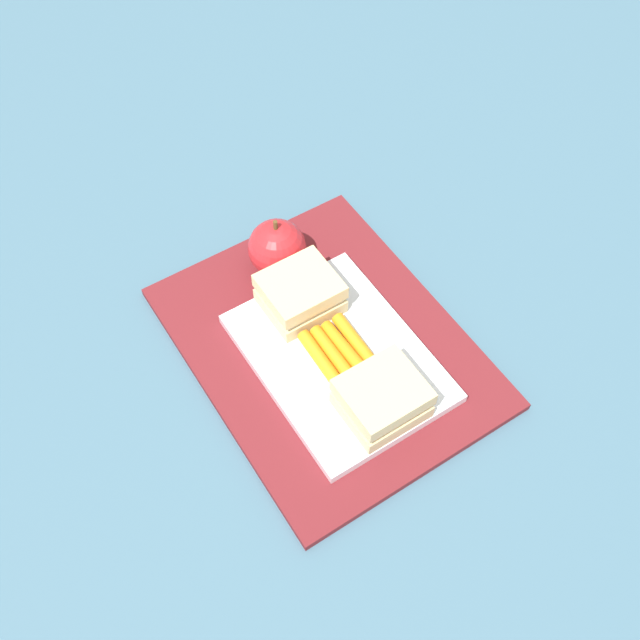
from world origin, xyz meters
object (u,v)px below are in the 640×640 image
Objects in this scene: food_tray at (339,357)px; sandwich_half_left at (382,398)px; sandwich_half_right at (300,294)px; carrot_sticks_bundle at (339,351)px; apple at (277,248)px.

sandwich_half_left is (-0.08, 0.00, 0.03)m from food_tray.
sandwich_half_right reaches higher than food_tray.
food_tray is at bearing -120.48° from carrot_sticks_bundle.
sandwich_half_right is 1.04× the size of carrot_sticks_bundle.
carrot_sticks_bundle is at bearing 0.05° from sandwich_half_left.
apple is (0.23, -0.01, -0.00)m from sandwich_half_left.
sandwich_half_left is at bearing 180.00° from food_tray.
sandwich_half_left is 0.23m from apple.
food_tray is 0.15m from apple.
sandwich_half_right is 1.01× the size of apple.
food_tray is at bearing 180.00° from sandwich_half_right.
food_tray is 2.88× the size of sandwich_half_left.
food_tray is 2.92× the size of apple.
apple is at bearing -3.10° from sandwich_half_left.
sandwich_half_left is 1.01× the size of apple.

